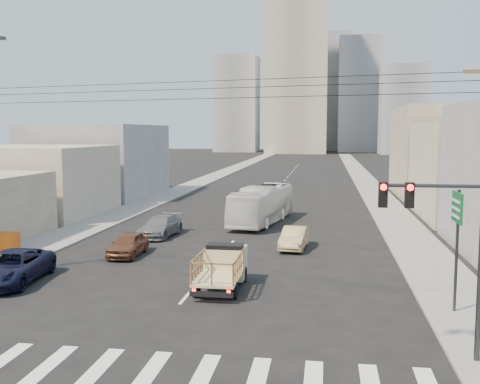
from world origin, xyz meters
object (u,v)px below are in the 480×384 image
(flatbed_pickup, at_px, (222,265))
(city_bus, at_px, (262,204))
(navy_pickup, at_px, (12,267))
(sedan_brown, at_px, (128,244))
(green_sign, at_px, (457,221))
(sedan_tan, at_px, (294,238))
(traffic_signal, at_px, (447,235))
(crate_stack, at_px, (1,243))
(sedan_grey, at_px, (160,226))

(flatbed_pickup, relative_size, city_bus, 0.41)
(navy_pickup, relative_size, sedan_brown, 1.38)
(flatbed_pickup, xyz_separation_m, sedan_brown, (-6.70, 5.89, -0.41))
(green_sign, bearing_deg, sedan_tan, 121.05)
(navy_pickup, height_order, traffic_signal, traffic_signal)
(sedan_brown, relative_size, sedan_tan, 0.99)
(traffic_signal, bearing_deg, green_sign, 74.45)
(sedan_tan, relative_size, crate_stack, 2.26)
(sedan_brown, bearing_deg, city_bus, 63.06)
(city_bus, distance_m, sedan_grey, 9.32)
(city_bus, xyz_separation_m, sedan_tan, (3.10, -9.48, -0.81))
(navy_pickup, distance_m, sedan_tan, 16.46)
(navy_pickup, xyz_separation_m, crate_stack, (-4.14, 5.82, -0.08))
(green_sign, xyz_separation_m, crate_stack, (-24.16, 7.39, -3.05))
(city_bus, relative_size, sedan_tan, 2.62)
(sedan_tan, relative_size, traffic_signal, 0.68)
(sedan_tan, distance_m, sedan_grey, 9.84)
(sedan_grey, bearing_deg, navy_pickup, -100.05)
(sedan_grey, height_order, green_sign, green_sign)
(traffic_signal, height_order, crate_stack, traffic_signal)
(navy_pickup, bearing_deg, traffic_signal, -24.86)
(sedan_tan, xyz_separation_m, sedan_grey, (-9.46, 2.71, 0.04))
(sedan_brown, distance_m, sedan_tan, 10.17)
(sedan_grey, xyz_separation_m, crate_stack, (-7.70, -6.97, -0.02))
(navy_pickup, distance_m, green_sign, 20.30)
(sedan_grey, bearing_deg, crate_stack, -132.36)
(traffic_signal, bearing_deg, sedan_tan, 108.64)
(navy_pickup, bearing_deg, crate_stack, 120.00)
(sedan_brown, xyz_separation_m, green_sign, (16.56, -8.14, 3.06))
(traffic_signal, relative_size, green_sign, 1.20)
(flatbed_pickup, height_order, sedan_tan, flatbed_pickup)
(traffic_signal, bearing_deg, flatbed_pickup, 139.38)
(sedan_grey, bearing_deg, city_bus, 52.31)
(flatbed_pickup, relative_size, crate_stack, 2.45)
(sedan_tan, height_order, sedan_grey, sedan_grey)
(green_sign, bearing_deg, sedan_brown, 153.81)
(flatbed_pickup, height_order, sedan_grey, flatbed_pickup)
(navy_pickup, height_order, city_bus, city_bus)
(navy_pickup, relative_size, sedan_tan, 1.36)
(city_bus, xyz_separation_m, sedan_grey, (-6.35, -6.77, -0.78))
(navy_pickup, distance_m, sedan_grey, 13.28)
(navy_pickup, relative_size, crate_stack, 3.07)
(navy_pickup, xyz_separation_m, green_sign, (20.02, -1.56, 2.97))
(flatbed_pickup, bearing_deg, navy_pickup, -176.11)
(flatbed_pickup, distance_m, sedan_tan, 9.82)
(traffic_signal, height_order, green_sign, traffic_signal)
(sedan_tan, bearing_deg, navy_pickup, -136.72)
(city_bus, bearing_deg, sedan_brown, -106.47)
(sedan_brown, bearing_deg, sedan_grey, 88.61)
(flatbed_pickup, height_order, crate_stack, flatbed_pickup)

